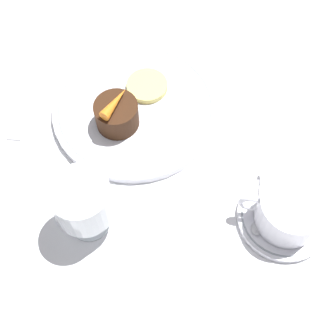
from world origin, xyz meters
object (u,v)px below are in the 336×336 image
(dinner_plate, at_px, (135,108))
(coffee_cup, at_px, (290,211))
(wine_glass, at_px, (83,203))
(dessert_cake, at_px, (117,115))
(fork, at_px, (22,104))

(dinner_plate, height_order, coffee_cup, coffee_cup)
(coffee_cup, xyz_separation_m, wine_glass, (0.27, 0.05, 0.03))
(wine_glass, xyz_separation_m, dessert_cake, (-0.00, -0.16, -0.03))
(dinner_plate, xyz_separation_m, fork, (0.19, 0.02, -0.01))
(wine_glass, relative_size, dessert_cake, 1.53)
(coffee_cup, height_order, fork, coffee_cup)
(wine_glass, distance_m, fork, 0.25)
(wine_glass, height_order, dessert_cake, wine_glass)
(dinner_plate, bearing_deg, dessert_cake, 62.14)
(dinner_plate, bearing_deg, wine_glass, 83.88)
(dinner_plate, xyz_separation_m, wine_glass, (0.02, 0.20, 0.06))
(fork, bearing_deg, dinner_plate, -172.96)
(coffee_cup, distance_m, fork, 0.45)
(wine_glass, bearing_deg, coffee_cup, -169.19)
(coffee_cup, height_order, wine_glass, wine_glass)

